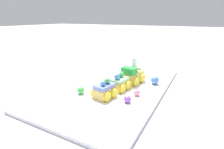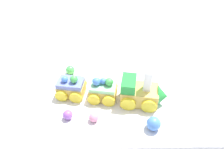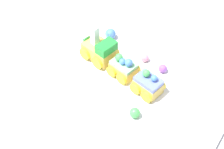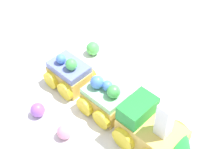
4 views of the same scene
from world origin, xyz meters
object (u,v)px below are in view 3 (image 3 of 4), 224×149
at_px(cake_train_locomotive, 98,49).
at_px(gumball_pink, 145,58).
at_px(gumball_blue, 110,34).
at_px(gumball_purple, 163,69).
at_px(cake_car_blueberry, 148,85).
at_px(gumball_green, 135,113).
at_px(cake_car_mint, 124,68).

bearing_deg(cake_train_locomotive, gumball_pink, -143.79).
relative_size(gumball_blue, gumball_purple, 1.39).
height_order(cake_car_blueberry, gumball_green, cake_car_blueberry).
bearing_deg(gumball_blue, gumball_purple, 170.56).
xyz_separation_m(gumball_blue, gumball_purple, (-0.19, 0.03, -0.00)).
bearing_deg(cake_car_blueberry, cake_car_mint, 0.28).
xyz_separation_m(cake_train_locomotive, cake_car_mint, (-0.10, 0.02, -0.00)).
xyz_separation_m(cake_train_locomotive, gumball_green, (-0.19, 0.11, -0.01)).
relative_size(cake_car_mint, gumball_green, 2.97).
height_order(cake_train_locomotive, gumball_purple, cake_train_locomotive).
distance_m(cake_train_locomotive, gumball_pink, 0.13).
distance_m(gumball_pink, gumball_green, 0.19).
distance_m(cake_train_locomotive, gumball_blue, 0.08).
bearing_deg(gumball_purple, cake_car_blueberry, 90.53).
distance_m(cake_car_mint, gumball_green, 0.14).
xyz_separation_m(gumball_blue, gumball_green, (-0.21, 0.19, -0.00)).
bearing_deg(cake_train_locomotive, cake_car_blueberry, -179.93).
xyz_separation_m(cake_car_blueberry, gumball_purple, (0.00, -0.08, -0.01)).
bearing_deg(gumball_blue, cake_car_mint, 138.39).
height_order(cake_car_blueberry, gumball_blue, cake_car_blueberry).
distance_m(gumball_pink, gumball_blue, 0.13).
height_order(cake_car_mint, gumball_green, cake_car_mint).
distance_m(gumball_green, gumball_purple, 0.16).
bearing_deg(cake_car_mint, gumball_blue, -32.23).
bearing_deg(gumball_purple, cake_car_mint, 39.82).
bearing_deg(cake_car_blueberry, gumball_purple, -80.08).
height_order(gumball_pink, gumball_blue, gumball_blue).
bearing_deg(cake_car_mint, gumball_purple, -130.79).
relative_size(cake_car_blueberry, gumball_pink, 3.36).
bearing_deg(cake_car_blueberry, cake_train_locomotive, 0.07).
relative_size(gumball_pink, gumball_green, 0.88).
bearing_deg(cake_train_locomotive, gumball_blue, -70.04).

